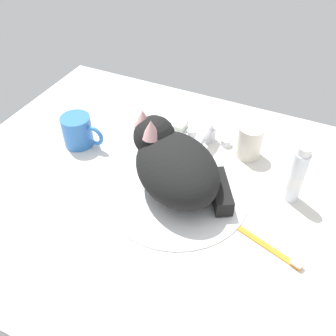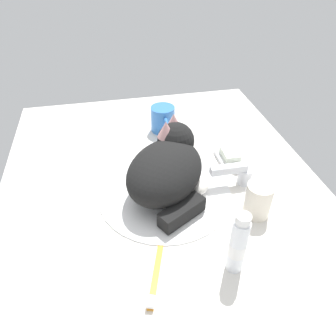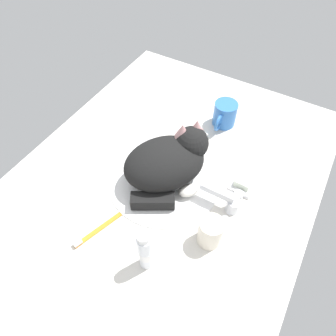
{
  "view_description": "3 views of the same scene",
  "coord_description": "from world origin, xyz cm",
  "px_view_note": "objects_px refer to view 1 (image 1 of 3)",
  "views": [
    {
      "loc": [
        23.34,
        -54.43,
        61.77
      ],
      "look_at": [
        -2.68,
        1.27,
        5.24
      ],
      "focal_mm": 40.14,
      "sensor_mm": 36.0,
      "label": 1
    },
    {
      "loc": [
        58.98,
        -11.51,
        55.08
      ],
      "look_at": [
        -2.82,
        1.35,
        5.78
      ],
      "focal_mm": 34.65,
      "sensor_mm": 36.0,
      "label": 2
    },
    {
      "loc": [
        45.57,
        27.48,
        72.14
      ],
      "look_at": [
        -0.68,
        0.77,
        4.69
      ],
      "focal_mm": 32.92,
      "sensor_mm": 36.0,
      "label": 3
    }
  ],
  "objects_px": {
    "soap_bar": "(174,124)",
    "toothbrush": "(273,249)",
    "coffee_mug": "(78,131)",
    "faucet": "(207,135)",
    "toothpaste_bottle": "(297,176)",
    "cat": "(174,163)",
    "rinse_cup": "(250,142)"
  },
  "relations": [
    {
      "from": "soap_bar",
      "to": "toothbrush",
      "type": "height_order",
      "value": "soap_bar"
    },
    {
      "from": "coffee_mug",
      "to": "soap_bar",
      "type": "distance_m",
      "value": 0.25
    },
    {
      "from": "faucet",
      "to": "coffee_mug",
      "type": "bearing_deg",
      "value": -154.69
    },
    {
      "from": "faucet",
      "to": "toothpaste_bottle",
      "type": "relative_size",
      "value": 0.86
    },
    {
      "from": "cat",
      "to": "coffee_mug",
      "type": "bearing_deg",
      "value": 171.2
    },
    {
      "from": "coffee_mug",
      "to": "toothbrush",
      "type": "bearing_deg",
      "value": -12.68
    },
    {
      "from": "cat",
      "to": "toothbrush",
      "type": "height_order",
      "value": "cat"
    },
    {
      "from": "rinse_cup",
      "to": "soap_bar",
      "type": "relative_size",
      "value": 1.34
    },
    {
      "from": "faucet",
      "to": "toothpaste_bottle",
      "type": "height_order",
      "value": "toothpaste_bottle"
    },
    {
      "from": "coffee_mug",
      "to": "cat",
      "type": "bearing_deg",
      "value": -8.8
    },
    {
      "from": "coffee_mug",
      "to": "toothpaste_bottle",
      "type": "bearing_deg",
      "value": 3.99
    },
    {
      "from": "faucet",
      "to": "rinse_cup",
      "type": "distance_m",
      "value": 0.11
    },
    {
      "from": "cat",
      "to": "soap_bar",
      "type": "bearing_deg",
      "value": 113.85
    },
    {
      "from": "cat",
      "to": "soap_bar",
      "type": "xyz_separation_m",
      "value": [
        -0.09,
        0.2,
        -0.05
      ]
    },
    {
      "from": "soap_bar",
      "to": "toothpaste_bottle",
      "type": "distance_m",
      "value": 0.36
    },
    {
      "from": "rinse_cup",
      "to": "cat",
      "type": "bearing_deg",
      "value": -123.33
    },
    {
      "from": "soap_bar",
      "to": "cat",
      "type": "bearing_deg",
      "value": -66.15
    },
    {
      "from": "faucet",
      "to": "rinse_cup",
      "type": "xyz_separation_m",
      "value": [
        0.11,
        -0.0,
        0.01
      ]
    },
    {
      "from": "cat",
      "to": "soap_bar",
      "type": "distance_m",
      "value": 0.22
    },
    {
      "from": "toothbrush",
      "to": "coffee_mug",
      "type": "bearing_deg",
      "value": 167.32
    },
    {
      "from": "toothpaste_bottle",
      "to": "toothbrush",
      "type": "relative_size",
      "value": 1.05
    },
    {
      "from": "rinse_cup",
      "to": "toothpaste_bottle",
      "type": "relative_size",
      "value": 0.58
    },
    {
      "from": "cat",
      "to": "coffee_mug",
      "type": "relative_size",
      "value": 2.45
    },
    {
      "from": "cat",
      "to": "rinse_cup",
      "type": "relative_size",
      "value": 3.33
    },
    {
      "from": "rinse_cup",
      "to": "toothpaste_bottle",
      "type": "bearing_deg",
      "value": -38.61
    },
    {
      "from": "cat",
      "to": "rinse_cup",
      "type": "xyz_separation_m",
      "value": [
        0.12,
        0.18,
        -0.03
      ]
    },
    {
      "from": "rinse_cup",
      "to": "coffee_mug",
      "type": "bearing_deg",
      "value": -161.08
    },
    {
      "from": "faucet",
      "to": "toothbrush",
      "type": "bearing_deg",
      "value": -47.85
    },
    {
      "from": "faucet",
      "to": "soap_bar",
      "type": "distance_m",
      "value": 0.1
    },
    {
      "from": "faucet",
      "to": "rinse_cup",
      "type": "height_order",
      "value": "rinse_cup"
    },
    {
      "from": "faucet",
      "to": "coffee_mug",
      "type": "xyz_separation_m",
      "value": [
        -0.3,
        -0.14,
        0.01
      ]
    },
    {
      "from": "cat",
      "to": "toothbrush",
      "type": "relative_size",
      "value": 2.04
    }
  ]
}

